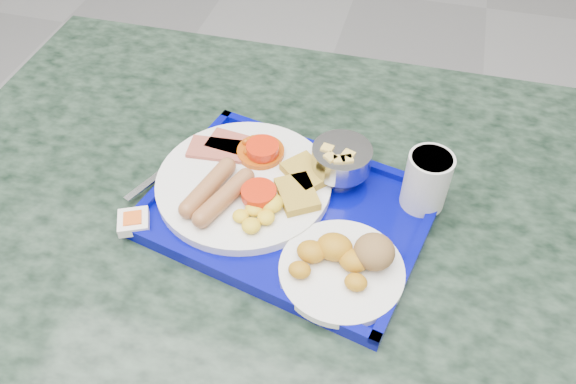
{
  "coord_description": "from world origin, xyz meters",
  "views": [
    {
      "loc": [
        0.36,
        -0.1,
        1.45
      ],
      "look_at": [
        0.22,
        0.43,
        0.85
      ],
      "focal_mm": 35.0,
      "sensor_mm": 36.0,
      "label": 1
    }
  ],
  "objects_px": {
    "tray": "(288,212)",
    "main_plate": "(247,182)",
    "table": "(307,284)",
    "fruit_bowl": "(341,159)",
    "bread_plate": "(346,263)",
    "juice_cup": "(427,179)"
  },
  "relations": [
    {
      "from": "table",
      "to": "fruit_bowl",
      "type": "distance_m",
      "value": 0.27
    },
    {
      "from": "fruit_bowl",
      "to": "juice_cup",
      "type": "relative_size",
      "value": 1.0
    },
    {
      "from": "tray",
      "to": "juice_cup",
      "type": "height_order",
      "value": "juice_cup"
    },
    {
      "from": "fruit_bowl",
      "to": "bread_plate",
      "type": "bearing_deg",
      "value": -76.39
    },
    {
      "from": "main_plate",
      "to": "juice_cup",
      "type": "relative_size",
      "value": 2.94
    },
    {
      "from": "main_plate",
      "to": "fruit_bowl",
      "type": "distance_m",
      "value": 0.15
    },
    {
      "from": "main_plate",
      "to": "fruit_bowl",
      "type": "xyz_separation_m",
      "value": [
        0.13,
        0.06,
        0.03
      ]
    },
    {
      "from": "table",
      "to": "bread_plate",
      "type": "xyz_separation_m",
      "value": [
        0.07,
        -0.11,
        0.24
      ]
    },
    {
      "from": "tray",
      "to": "main_plate",
      "type": "relative_size",
      "value": 1.68
    },
    {
      "from": "table",
      "to": "tray",
      "type": "relative_size",
      "value": 2.81
    },
    {
      "from": "table",
      "to": "tray",
      "type": "xyz_separation_m",
      "value": [
        -0.03,
        -0.02,
        0.21
      ]
    },
    {
      "from": "main_plate",
      "to": "bread_plate",
      "type": "relative_size",
      "value": 1.59
    },
    {
      "from": "bread_plate",
      "to": "table",
      "type": "bearing_deg",
      "value": 124.97
    },
    {
      "from": "table",
      "to": "fruit_bowl",
      "type": "bearing_deg",
      "value": 63.72
    },
    {
      "from": "main_plate",
      "to": "juice_cup",
      "type": "height_order",
      "value": "juice_cup"
    },
    {
      "from": "main_plate",
      "to": "bread_plate",
      "type": "xyz_separation_m",
      "value": [
        0.18,
        -0.11,
        0.0
      ]
    },
    {
      "from": "tray",
      "to": "fruit_bowl",
      "type": "bearing_deg",
      "value": 54.14
    },
    {
      "from": "tray",
      "to": "main_plate",
      "type": "xyz_separation_m",
      "value": [
        -0.07,
        0.03,
        0.02
      ]
    },
    {
      "from": "table",
      "to": "bread_plate",
      "type": "height_order",
      "value": "bread_plate"
    },
    {
      "from": "tray",
      "to": "fruit_bowl",
      "type": "height_order",
      "value": "fruit_bowl"
    },
    {
      "from": "table",
      "to": "main_plate",
      "type": "bearing_deg",
      "value": 175.71
    },
    {
      "from": "table",
      "to": "fruit_bowl",
      "type": "xyz_separation_m",
      "value": [
        0.03,
        0.07,
        0.26
      ]
    }
  ]
}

